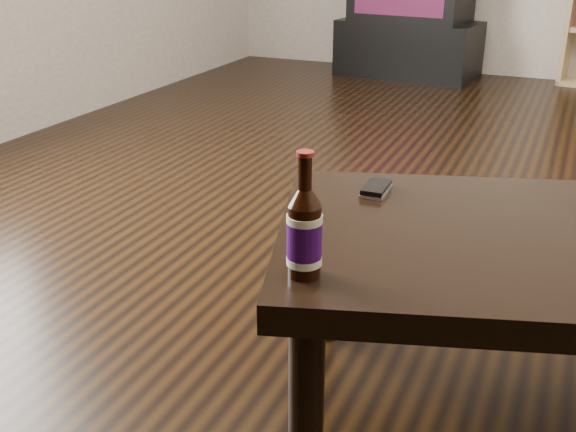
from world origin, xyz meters
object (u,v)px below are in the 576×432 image
at_px(beer_bottle, 304,233).
at_px(phone, 376,189).
at_px(coffee_table, 563,261).
at_px(tv_stand, 408,49).

relative_size(beer_bottle, phone, 2.16).
xyz_separation_m(coffee_table, beer_bottle, (-0.41, -0.35, 0.13)).
xyz_separation_m(tv_stand, phone, (0.78, -3.41, 0.24)).
relative_size(tv_stand, phone, 9.31).
bearing_deg(tv_stand, phone, -70.03).
distance_m(tv_stand, coffee_table, 3.69).
bearing_deg(phone, tv_stand, 100.96).
xyz_separation_m(beer_bottle, phone, (-0.00, 0.43, -0.07)).
height_order(coffee_table, phone, phone).
bearing_deg(coffee_table, tv_stand, 108.82).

